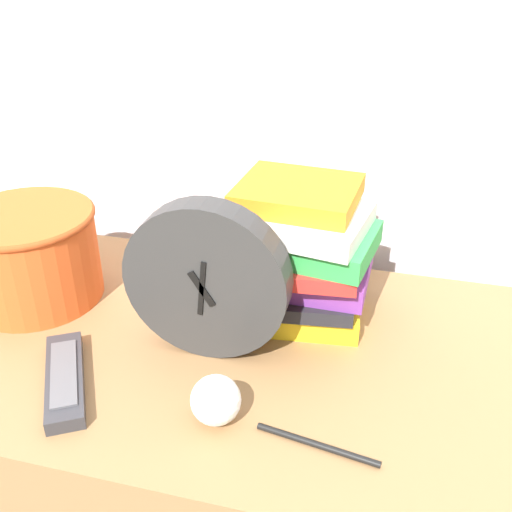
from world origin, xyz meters
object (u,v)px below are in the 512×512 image
basket (30,253)px  pen (317,445)px  tv_remote (65,379)px  desk_clock (207,281)px  book_stack (296,254)px  crumpled_paper_ball (216,400)px

basket → pen: basket is taller
tv_remote → pen: 0.35m
basket → pen: bearing=-22.7°
desk_clock → pen: (0.18, -0.15, -0.11)m
book_stack → tv_remote: size_ratio=1.37×
book_stack → pen: bearing=-73.0°
book_stack → basket: size_ratio=1.11×
tv_remote → crumpled_paper_ball: bearing=-2.6°
crumpled_paper_ball → basket: bearing=152.3°
book_stack → crumpled_paper_ball: book_stack is taller
desk_clock → crumpled_paper_ball: size_ratio=3.67×
tv_remote → pen: tv_remote is taller
crumpled_paper_ball → pen: 0.13m
pen → tv_remote: bearing=176.1°
desk_clock → pen: desk_clock is taller
basket → book_stack: bearing=7.9°
book_stack → tv_remote: 0.37m
desk_clock → basket: 0.33m
crumpled_paper_ball → desk_clock: bearing=111.7°
pen → crumpled_paper_ball: bearing=173.9°
book_stack → basket: book_stack is taller
book_stack → tv_remote: book_stack is taller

